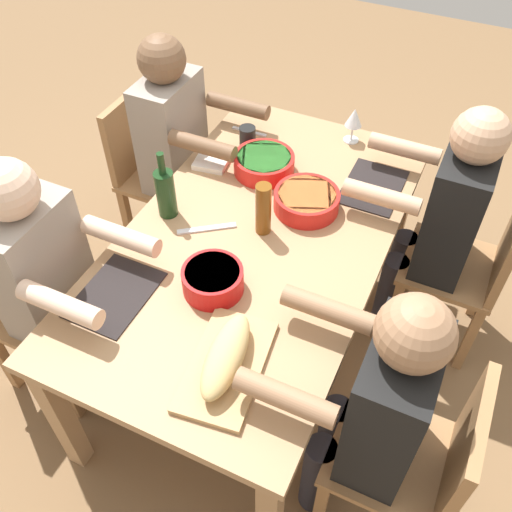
{
  "coord_description": "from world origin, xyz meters",
  "views": [
    {
      "loc": [
        -1.39,
        -0.65,
        2.26
      ],
      "look_at": [
        0.0,
        0.0,
        0.63
      ],
      "focal_mm": 39.59,
      "sensor_mm": 36.0,
      "label": 1
    }
  ],
  "objects_px": {
    "chair_far_left": "(28,296)",
    "serving_bowl_fruit": "(307,200)",
    "dining_table": "(256,251)",
    "chair_near_right": "(473,265)",
    "wine_glass": "(354,119)",
    "bread_loaf": "(226,356)",
    "diner_near_left": "(375,405)",
    "diner_far_right": "(179,140)",
    "serving_bowl_pasta": "(213,279)",
    "wine_bottle": "(166,192)",
    "diner_far_left": "(50,276)",
    "cup_far_right": "(247,138)",
    "chair_far_right": "(152,166)",
    "serving_bowl_greens": "(264,162)",
    "cutting_board": "(227,366)",
    "beer_bottle": "(263,209)",
    "napkin_stack": "(212,161)",
    "chair_near_left": "(419,460)",
    "diner_near_right": "(442,215)"
  },
  "relations": [
    {
      "from": "chair_near_right",
      "to": "chair_near_left",
      "type": "bearing_deg",
      "value": 180.0
    },
    {
      "from": "chair_far_right",
      "to": "serving_bowl_pasta",
      "type": "height_order",
      "value": "chair_far_right"
    },
    {
      "from": "diner_far_left",
      "to": "bread_loaf",
      "type": "relative_size",
      "value": 3.75
    },
    {
      "from": "napkin_stack",
      "to": "bread_loaf",
      "type": "bearing_deg",
      "value": -149.41
    },
    {
      "from": "chair_far_right",
      "to": "serving_bowl_greens",
      "type": "height_order",
      "value": "chair_far_right"
    },
    {
      "from": "beer_bottle",
      "to": "bread_loaf",
      "type": "bearing_deg",
      "value": -165.9
    },
    {
      "from": "diner_near_right",
      "to": "cutting_board",
      "type": "height_order",
      "value": "diner_near_right"
    },
    {
      "from": "diner_far_left",
      "to": "cup_far_right",
      "type": "height_order",
      "value": "diner_far_left"
    },
    {
      "from": "wine_glass",
      "to": "serving_bowl_fruit",
      "type": "bearing_deg",
      "value": 178.22
    },
    {
      "from": "diner_near_left",
      "to": "cutting_board",
      "type": "height_order",
      "value": "diner_near_left"
    },
    {
      "from": "cup_far_right",
      "to": "wine_bottle",
      "type": "bearing_deg",
      "value": 169.74
    },
    {
      "from": "beer_bottle",
      "to": "chair_far_left",
      "type": "bearing_deg",
      "value": 122.12
    },
    {
      "from": "chair_far_left",
      "to": "bread_loaf",
      "type": "xyz_separation_m",
      "value": [
        -0.1,
        -0.96,
        0.32
      ]
    },
    {
      "from": "chair_near_right",
      "to": "wine_bottle",
      "type": "bearing_deg",
      "value": 113.05
    },
    {
      "from": "serving_bowl_fruit",
      "to": "beer_bottle",
      "type": "height_order",
      "value": "beer_bottle"
    },
    {
      "from": "diner_near_left",
      "to": "serving_bowl_fruit",
      "type": "bearing_deg",
      "value": 35.77
    },
    {
      "from": "diner_far_left",
      "to": "serving_bowl_fruit",
      "type": "height_order",
      "value": "diner_far_left"
    },
    {
      "from": "chair_near_right",
      "to": "serving_bowl_pasta",
      "type": "bearing_deg",
      "value": 132.96
    },
    {
      "from": "chair_near_right",
      "to": "wine_glass",
      "type": "distance_m",
      "value": 0.82
    },
    {
      "from": "serving_bowl_greens",
      "to": "cup_far_right",
      "type": "bearing_deg",
      "value": 48.15
    },
    {
      "from": "chair_far_left",
      "to": "diner_near_left",
      "type": "relative_size",
      "value": 0.71
    },
    {
      "from": "dining_table",
      "to": "chair_near_right",
      "type": "relative_size",
      "value": 2.01
    },
    {
      "from": "chair_near_right",
      "to": "serving_bowl_greens",
      "type": "distance_m",
      "value": 0.99
    },
    {
      "from": "chair_far_right",
      "to": "cup_far_right",
      "type": "distance_m",
      "value": 0.61
    },
    {
      "from": "dining_table",
      "to": "beer_bottle",
      "type": "relative_size",
      "value": 7.76
    },
    {
      "from": "diner_far_right",
      "to": "wine_bottle",
      "type": "distance_m",
      "value": 0.58
    },
    {
      "from": "dining_table",
      "to": "cutting_board",
      "type": "bearing_deg",
      "value": -163.9
    },
    {
      "from": "chair_near_right",
      "to": "wine_bottle",
      "type": "height_order",
      "value": "wine_bottle"
    },
    {
      "from": "chair_far_left",
      "to": "serving_bowl_fruit",
      "type": "bearing_deg",
      "value": -52.64
    },
    {
      "from": "dining_table",
      "to": "chair_near_right",
      "type": "height_order",
      "value": "chair_near_right"
    },
    {
      "from": "cup_far_right",
      "to": "diner_far_left",
      "type": "bearing_deg",
      "value": 160.5
    },
    {
      "from": "chair_near_left",
      "to": "diner_near_left",
      "type": "height_order",
      "value": "diner_near_left"
    },
    {
      "from": "chair_near_right",
      "to": "wine_glass",
      "type": "bearing_deg",
      "value": 67.47
    },
    {
      "from": "bread_loaf",
      "to": "cup_far_right",
      "type": "height_order",
      "value": "bread_loaf"
    },
    {
      "from": "chair_far_right",
      "to": "cutting_board",
      "type": "relative_size",
      "value": 2.12
    },
    {
      "from": "dining_table",
      "to": "serving_bowl_greens",
      "type": "xyz_separation_m",
      "value": [
        0.38,
        0.14,
        0.13
      ]
    },
    {
      "from": "serving_bowl_greens",
      "to": "wine_glass",
      "type": "distance_m",
      "value": 0.46
    },
    {
      "from": "wine_glass",
      "to": "bread_loaf",
      "type": "bearing_deg",
      "value": -178.56
    },
    {
      "from": "dining_table",
      "to": "bread_loaf",
      "type": "xyz_separation_m",
      "value": [
        -0.57,
        -0.16,
        0.15
      ]
    },
    {
      "from": "diner_far_left",
      "to": "chair_near_left",
      "type": "xyz_separation_m",
      "value": [
        0.0,
        -1.42,
        -0.21
      ]
    },
    {
      "from": "cup_far_right",
      "to": "wine_glass",
      "type": "bearing_deg",
      "value": -58.4
    },
    {
      "from": "serving_bowl_pasta",
      "to": "wine_bottle",
      "type": "bearing_deg",
      "value": 51.94
    },
    {
      "from": "chair_far_left",
      "to": "diner_far_right",
      "type": "bearing_deg",
      "value": -11.06
    },
    {
      "from": "serving_bowl_fruit",
      "to": "wine_bottle",
      "type": "distance_m",
      "value": 0.55
    },
    {
      "from": "dining_table",
      "to": "serving_bowl_fruit",
      "type": "bearing_deg",
      "value": -26.47
    },
    {
      "from": "cutting_board",
      "to": "bread_loaf",
      "type": "xyz_separation_m",
      "value": [
        0.0,
        0.0,
        0.06
      ]
    },
    {
      "from": "dining_table",
      "to": "chair_far_left",
      "type": "xyz_separation_m",
      "value": [
        -0.47,
        0.8,
        -0.17
      ]
    },
    {
      "from": "diner_near_left",
      "to": "diner_far_right",
      "type": "height_order",
      "value": "same"
    },
    {
      "from": "beer_bottle",
      "to": "serving_bowl_greens",
      "type": "bearing_deg",
      "value": 23.95
    },
    {
      "from": "dining_table",
      "to": "diner_near_left",
      "type": "bearing_deg",
      "value": -127.25
    }
  ]
}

